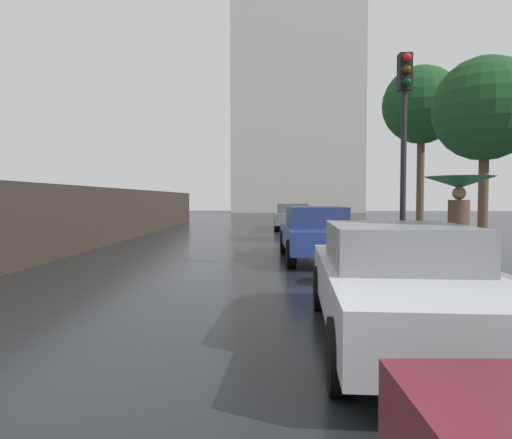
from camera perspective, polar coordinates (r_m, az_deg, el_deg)
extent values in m
cube|color=navy|center=(12.50, 7.23, -2.11)|extent=(1.70, 4.58, 0.56)
cube|color=navy|center=(12.28, 7.35, 0.34)|extent=(1.46, 2.20, 0.53)
cylinder|color=black|center=(13.94, 3.46, -2.76)|extent=(0.23, 0.68, 0.67)
cylinder|color=black|center=(14.10, 9.46, -2.73)|extent=(0.23, 0.68, 0.67)
cylinder|color=black|center=(10.97, 4.34, -4.21)|extent=(0.23, 0.68, 0.67)
cylinder|color=black|center=(11.17, 11.92, -4.14)|extent=(0.23, 0.68, 0.67)
cube|color=slate|center=(24.38, 4.56, 0.16)|extent=(2.00, 4.41, 0.58)
cube|color=#494D50|center=(24.11, 4.57, 1.39)|extent=(1.66, 2.09, 0.48)
cylinder|color=black|center=(25.83, 2.76, -0.34)|extent=(0.25, 0.65, 0.64)
cylinder|color=black|center=(25.83, 6.37, -0.35)|extent=(0.25, 0.65, 0.64)
cylinder|color=black|center=(22.98, 2.53, -0.70)|extent=(0.25, 0.65, 0.64)
cylinder|color=black|center=(22.98, 6.58, -0.71)|extent=(0.25, 0.65, 0.64)
cube|color=#B2B5BA|center=(5.53, 16.96, -8.25)|extent=(1.92, 4.55, 0.56)
cube|color=gray|center=(5.52, 16.91, -2.95)|extent=(1.58, 2.03, 0.46)
cylinder|color=black|center=(6.92, 8.05, -8.35)|extent=(0.26, 0.66, 0.64)
cylinder|color=black|center=(7.17, 20.48, -8.10)|extent=(0.26, 0.66, 0.64)
cylinder|color=black|center=(4.08, 10.46, -16.20)|extent=(0.26, 0.66, 0.64)
cylinder|color=black|center=(8.63, 23.10, -4.79)|extent=(0.14, 0.14, 0.83)
cylinder|color=black|center=(8.74, 24.08, -4.72)|extent=(0.14, 0.14, 0.83)
cylinder|color=#4C3828|center=(8.63, 23.68, 0.10)|extent=(0.35, 0.35, 0.64)
sphere|color=#8C6647|center=(8.62, 23.73, 2.98)|extent=(0.23, 0.23, 0.23)
cube|color=#3F2314|center=(8.50, 22.24, -1.73)|extent=(0.22, 0.14, 0.24)
cylinder|color=#4C4C51|center=(8.62, 23.72, 2.27)|extent=(0.02, 0.02, 0.78)
cone|color=#144C2D|center=(8.62, 23.76, 4.21)|extent=(1.15, 1.15, 0.20)
cylinder|color=black|center=(10.20, 17.67, 4.58)|extent=(0.12, 0.12, 3.74)
cube|color=black|center=(10.53, 17.84, 16.89)|extent=(0.26, 0.26, 0.75)
sphere|color=red|center=(10.43, 18.14, 18.44)|extent=(0.17, 0.17, 0.17)
sphere|color=#392405|center=(10.37, 18.12, 17.11)|extent=(0.17, 0.17, 0.17)
sphere|color=black|center=(10.31, 18.10, 15.77)|extent=(0.17, 0.17, 0.17)
cylinder|color=#4C3823|center=(16.83, 19.56, 3.52)|extent=(0.25, 0.25, 3.90)
sphere|color=#19421E|center=(17.12, 19.71, 13.15)|extent=(2.62, 2.62, 2.62)
cylinder|color=#4C3823|center=(13.15, 26.16, 1.73)|extent=(0.24, 0.24, 2.99)
sphere|color=#19421E|center=(13.35, 26.37, 12.13)|extent=(2.61, 2.61, 2.61)
cube|color=#9E9993|center=(58.77, 4.76, 13.57)|extent=(15.79, 10.66, 25.70)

